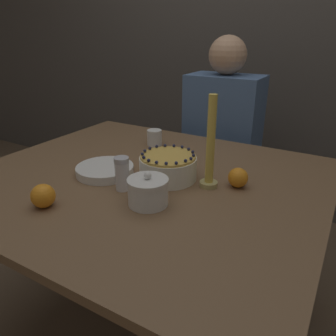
% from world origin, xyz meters
% --- Properties ---
extents(ground_plane, '(12.00, 12.00, 0.00)m').
position_xyz_m(ground_plane, '(0.00, 0.00, 0.00)').
color(ground_plane, brown).
extents(wall_behind, '(8.00, 0.05, 2.60)m').
position_xyz_m(wall_behind, '(0.00, 1.40, 1.30)').
color(wall_behind, '#4C4742').
rests_on(wall_behind, ground_plane).
extents(dining_table, '(1.31, 1.14, 0.75)m').
position_xyz_m(dining_table, '(0.00, 0.00, 0.65)').
color(dining_table, brown).
rests_on(dining_table, ground_plane).
extents(cake, '(0.21, 0.21, 0.10)m').
position_xyz_m(cake, '(0.09, 0.03, 0.80)').
color(cake, white).
rests_on(cake, dining_table).
extents(sugar_bowl, '(0.13, 0.13, 0.11)m').
position_xyz_m(sugar_bowl, '(0.13, -0.17, 0.79)').
color(sugar_bowl, white).
rests_on(sugar_bowl, dining_table).
extents(sugar_shaker, '(0.05, 0.05, 0.12)m').
position_xyz_m(sugar_shaker, '(-0.00, -0.13, 0.81)').
color(sugar_shaker, white).
rests_on(sugar_shaker, dining_table).
extents(plate_stack, '(0.22, 0.22, 0.03)m').
position_xyz_m(plate_stack, '(-0.14, -0.06, 0.77)').
color(plate_stack, white).
rests_on(plate_stack, dining_table).
extents(candle, '(0.06, 0.06, 0.33)m').
position_xyz_m(candle, '(0.25, 0.04, 0.89)').
color(candle, tan).
rests_on(candle, dining_table).
extents(cup, '(0.07, 0.07, 0.08)m').
position_xyz_m(cup, '(-0.16, 0.33, 0.79)').
color(cup, white).
rests_on(cup, dining_table).
extents(orange_fruit_0, '(0.08, 0.08, 0.08)m').
position_xyz_m(orange_fruit_0, '(-0.14, -0.35, 0.79)').
color(orange_fruit_0, orange).
rests_on(orange_fruit_0, dining_table).
extents(orange_fruit_1, '(0.07, 0.07, 0.07)m').
position_xyz_m(orange_fruit_1, '(0.34, 0.09, 0.79)').
color(orange_fruit_1, orange).
rests_on(orange_fruit_1, dining_table).
extents(person_man_blue_shirt, '(0.40, 0.34, 1.24)m').
position_xyz_m(person_man_blue_shirt, '(0.02, 0.77, 0.54)').
color(person_man_blue_shirt, '#2D2D38').
rests_on(person_man_blue_shirt, ground_plane).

